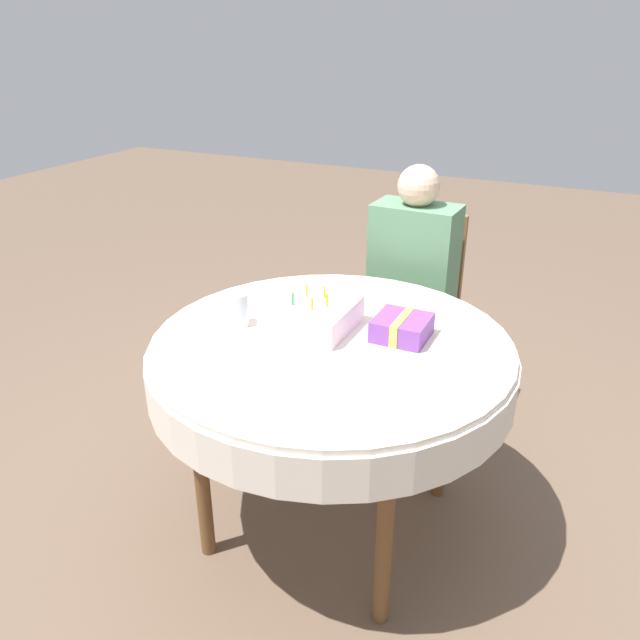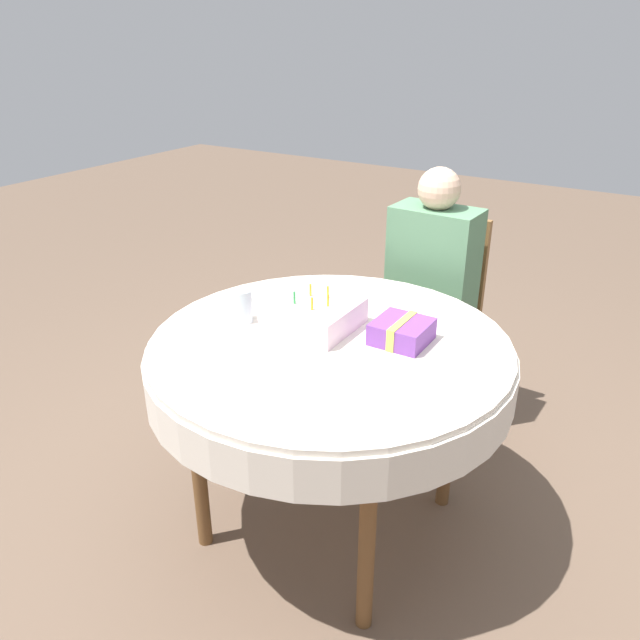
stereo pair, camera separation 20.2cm
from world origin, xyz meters
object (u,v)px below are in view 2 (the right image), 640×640
object	(u,v)px
chair	(435,312)
person	(430,279)
drinking_glass	(243,306)
birthday_cake	(314,315)
gift_box	(402,332)

from	to	relation	value
chair	person	xyz separation A→B (m)	(-0.00, -0.09, 0.19)
person	drinking_glass	bearing A→B (deg)	-109.27
birthday_cake	gift_box	xyz separation A→B (m)	(0.30, 0.06, -0.01)
drinking_glass	gift_box	size ratio (longest dim) A/B	0.65
person	birthday_cake	bearing A→B (deg)	-95.71
chair	gift_box	world-z (taller)	chair
birthday_cake	gift_box	size ratio (longest dim) A/B	1.53
birthday_cake	person	bearing A→B (deg)	82.07
person	drinking_glass	distance (m)	0.92
person	birthday_cake	xyz separation A→B (m)	(-0.11, -0.76, 0.10)
gift_box	birthday_cake	bearing A→B (deg)	-169.48
chair	person	distance (m)	0.21
person	birthday_cake	world-z (taller)	person
person	drinking_glass	world-z (taller)	person
drinking_glass	gift_box	distance (m)	0.55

